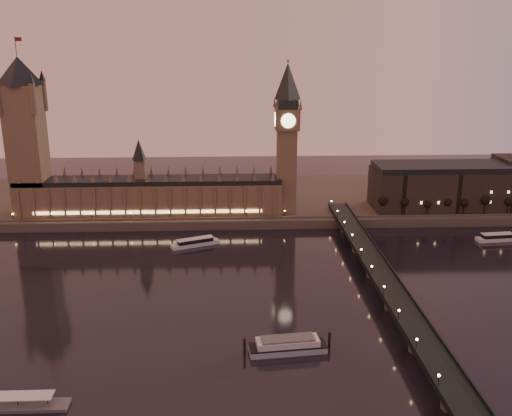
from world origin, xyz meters
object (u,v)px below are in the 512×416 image
(cruise_boat_b, at_px, (497,238))
(moored_barge, at_px, (288,345))
(cruise_boat_a, at_px, (195,242))
(pontoon_pier, at_px, (5,405))

(cruise_boat_b, bearing_deg, moored_barge, -144.32)
(cruise_boat_a, relative_size, pontoon_pier, 0.71)
(moored_barge, bearing_deg, cruise_boat_a, 103.69)
(cruise_boat_a, relative_size, moored_barge, 0.83)
(pontoon_pier, bearing_deg, cruise_boat_a, 70.76)
(cruise_boat_a, height_order, moored_barge, moored_barge)
(cruise_boat_b, bearing_deg, pontoon_pier, -152.51)
(cruise_boat_a, distance_m, pontoon_pier, 168.96)
(cruise_boat_b, relative_size, moored_barge, 0.74)
(cruise_boat_a, distance_m, moored_barge, 134.29)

